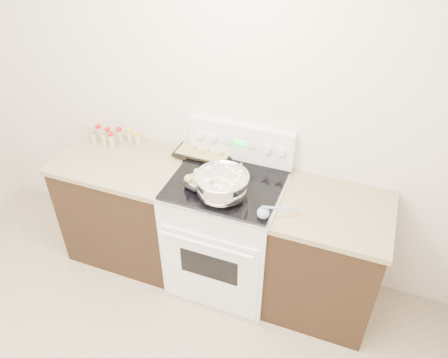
% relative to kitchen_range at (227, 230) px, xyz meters
% --- Properties ---
extents(counter_left, '(0.93, 0.67, 0.92)m').
position_rel_kitchen_range_xyz_m(counter_left, '(-0.83, 0.01, -0.03)').
color(counter_left, black).
rests_on(counter_left, ground).
extents(counter_right, '(0.73, 0.67, 0.92)m').
position_rel_kitchen_range_xyz_m(counter_right, '(0.73, 0.01, -0.03)').
color(counter_right, black).
rests_on(counter_right, ground).
extents(kitchen_range, '(0.78, 0.73, 1.22)m').
position_rel_kitchen_range_xyz_m(kitchen_range, '(0.00, 0.00, 0.00)').
color(kitchen_range, white).
rests_on(kitchen_range, ground).
extents(mixing_bowl, '(0.39, 0.39, 0.20)m').
position_rel_kitchen_range_xyz_m(mixing_bowl, '(0.02, -0.15, 0.53)').
color(mixing_bowl, silver).
rests_on(mixing_bowl, kitchen_range).
extents(roasting_pan, '(0.36, 0.29, 0.12)m').
position_rel_kitchen_range_xyz_m(roasting_pan, '(-0.10, -0.11, 0.50)').
color(roasting_pan, black).
rests_on(roasting_pan, kitchen_range).
extents(baking_sheet, '(0.42, 0.30, 0.06)m').
position_rel_kitchen_range_xyz_m(baking_sheet, '(-0.27, 0.28, 0.47)').
color(baking_sheet, black).
rests_on(baking_sheet, kitchen_range).
extents(wooden_spoon, '(0.07, 0.27, 0.04)m').
position_rel_kitchen_range_xyz_m(wooden_spoon, '(0.04, 0.02, 0.46)').
color(wooden_spoon, '#A2864A').
rests_on(wooden_spoon, kitchen_range).
extents(blue_ladle, '(0.24, 0.16, 0.10)m').
position_rel_kitchen_range_xyz_m(blue_ladle, '(0.34, -0.25, 0.49)').
color(blue_ladle, '#7EA2BC').
rests_on(blue_ladle, kitchen_range).
extents(spice_jars, '(0.38, 0.15, 0.13)m').
position_rel_kitchen_range_xyz_m(spice_jars, '(-0.99, 0.17, 0.49)').
color(spice_jars, '#BFB28C').
rests_on(spice_jars, counter_left).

